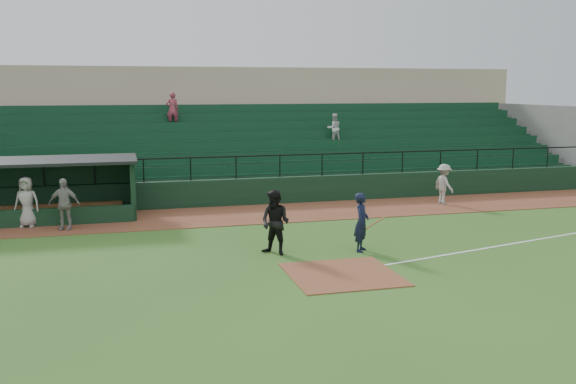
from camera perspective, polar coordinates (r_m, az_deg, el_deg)
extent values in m
plane|color=#315D1E|center=(18.83, 3.93, -6.63)|extent=(90.00, 90.00, 0.00)
cube|color=brown|center=(26.31, -1.68, -1.94)|extent=(40.00, 4.00, 0.03)
cube|color=brown|center=(17.92, 4.96, -7.43)|extent=(3.00, 3.00, 0.03)
cube|color=white|center=(23.56, 21.75, -4.00)|extent=(17.49, 4.44, 0.01)
cube|color=black|center=(28.32, -2.70, 0.07)|extent=(36.00, 0.35, 1.20)
cylinder|color=black|center=(28.11, -2.72, 3.29)|extent=(36.00, 0.06, 0.06)
cube|color=slate|center=(32.93, -4.52, 3.47)|extent=(36.00, 9.00, 3.60)
cube|color=#0F3920|center=(32.39, -4.37, 4.18)|extent=(34.56, 8.00, 4.05)
cube|color=slate|center=(40.26, 21.63, 4.35)|extent=(0.35, 9.50, 4.20)
cube|color=tan|center=(39.21, -6.27, 6.45)|extent=(38.00, 3.00, 6.40)
cube|color=slate|center=(37.22, -5.81, 7.07)|extent=(36.00, 2.00, 0.20)
imported|color=silver|center=(33.94, 4.19, 5.76)|extent=(0.77, 0.60, 1.59)
imported|color=#943644|center=(34.15, -10.41, 7.36)|extent=(0.66, 0.43, 1.81)
cube|color=black|center=(28.09, -22.63, 0.41)|extent=(8.50, 0.20, 2.30)
cube|color=black|center=(26.54, -13.88, 0.37)|extent=(0.20, 2.60, 2.30)
cube|color=black|center=(26.66, -23.16, 2.55)|extent=(8.90, 3.20, 0.12)
cube|color=olive|center=(27.84, -22.62, -1.55)|extent=(7.65, 0.40, 0.50)
cube|color=black|center=(25.64, -23.29, -2.26)|extent=(8.50, 0.12, 0.70)
imported|color=black|center=(20.30, 6.67, -2.73)|extent=(0.76, 0.83, 1.90)
cylinder|color=olive|center=(20.27, 7.93, -2.77)|extent=(0.79, 0.34, 0.35)
imported|color=black|center=(19.75, -1.15, -2.78)|extent=(1.25, 1.25, 2.05)
imported|color=#A09C96|center=(29.08, 13.93, 0.71)|extent=(0.84, 1.25, 1.80)
imported|color=gray|center=(24.51, -19.61, -1.03)|extent=(1.19, 0.69, 1.91)
imported|color=#9A9690|center=(25.51, -22.56, -0.83)|extent=(1.04, 0.81, 1.89)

